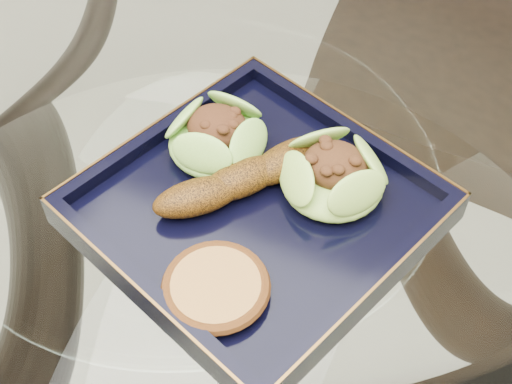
% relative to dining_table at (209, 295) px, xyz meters
% --- Properties ---
extents(dining_table, '(1.13, 1.13, 0.77)m').
position_rel_dining_table_xyz_m(dining_table, '(0.00, 0.00, 0.00)').
color(dining_table, white).
rests_on(dining_table, ground).
extents(dining_chair, '(0.47, 0.47, 1.06)m').
position_rel_dining_table_xyz_m(dining_chair, '(0.17, 0.57, -0.00)').
color(dining_chair, black).
rests_on(dining_chair, ground).
extents(navy_plate, '(0.34, 0.34, 0.02)m').
position_rel_dining_table_xyz_m(navy_plate, '(0.06, 0.00, 0.17)').
color(navy_plate, black).
rests_on(navy_plate, dining_table).
extents(lettuce_wrap_left, '(0.12, 0.12, 0.03)m').
position_rel_dining_table_xyz_m(lettuce_wrap_left, '(-0.01, 0.05, 0.20)').
color(lettuce_wrap_left, '#598F29').
rests_on(lettuce_wrap_left, navy_plate).
extents(lettuce_wrap_right, '(0.12, 0.12, 0.03)m').
position_rel_dining_table_xyz_m(lettuce_wrap_right, '(0.11, 0.05, 0.20)').
color(lettuce_wrap_right, '#6DA02E').
rests_on(lettuce_wrap_right, navy_plate).
extents(roasted_plantain, '(0.13, 0.15, 0.03)m').
position_rel_dining_table_xyz_m(roasted_plantain, '(0.04, 0.02, 0.20)').
color(roasted_plantain, '#5E3609').
rests_on(roasted_plantain, navy_plate).
extents(crumb_patty, '(0.10, 0.10, 0.01)m').
position_rel_dining_table_xyz_m(crumb_patty, '(0.06, -0.09, 0.19)').
color(crumb_patty, '#B1833B').
rests_on(crumb_patty, navy_plate).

